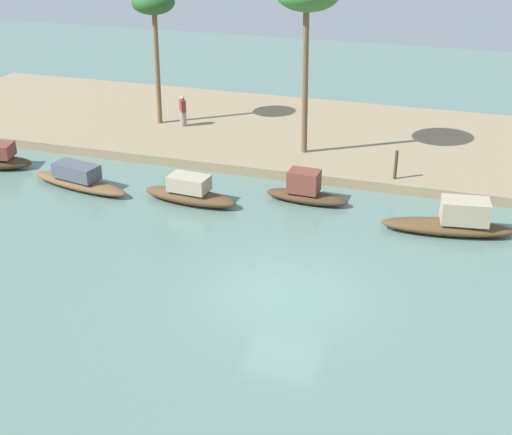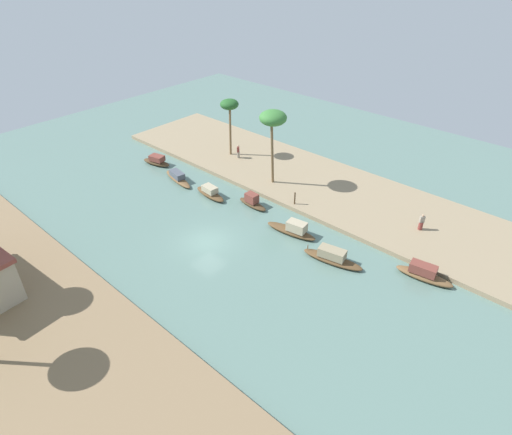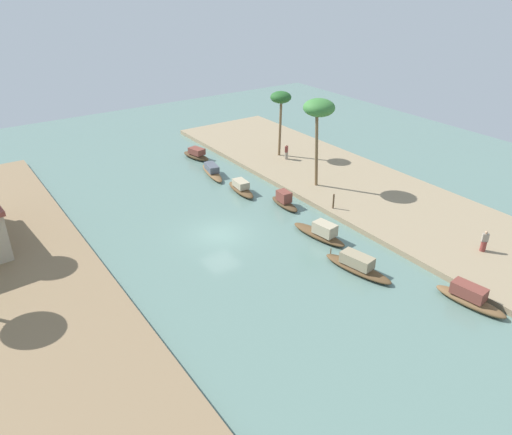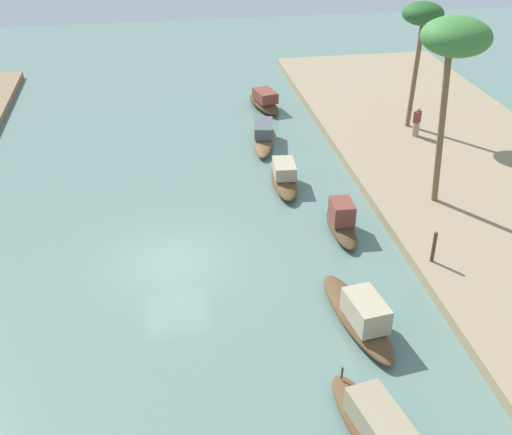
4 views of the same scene
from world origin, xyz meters
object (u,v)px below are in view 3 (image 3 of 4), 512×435
Objects in this scene: sampan_with_tall_canopy at (284,201)px; sampan_foreground at (212,171)px; sampan_downstream_large at (357,265)px; sampan_near_left_bank at (321,232)px; sampan_upstream_small at (470,298)px; sampan_with_red_awning at (241,188)px; sampan_midstream at (196,155)px; person_by_mooring at (286,152)px; mooring_post at (333,201)px; palm_tree_left_near at (319,109)px; person_on_near_bank at (484,243)px; palm_tree_left_far at (281,99)px.

sampan_with_tall_canopy reaches higher than sampan_foreground.
sampan_near_left_bank reaches higher than sampan_downstream_large.
sampan_with_tall_canopy is at bearing -5.51° from sampan_upstream_small.
sampan_with_tall_canopy reaches higher than sampan_with_red_awning.
sampan_midstream is 2.42× the size of person_by_mooring.
sampan_upstream_small is at bearing -163.54° from sampan_foreground.
sampan_with_red_awning is 10.23m from sampan_near_left_bank.
palm_tree_left_near is at bearing -22.30° from mooring_post.
person_by_mooring is (13.80, -7.43, 0.65)m from sampan_near_left_bank.
sampan_foreground is 26.42m from sampan_upstream_small.
sampan_foreground is at bearing -48.89° from person_by_mooring.
sampan_downstream_large is 3.32× the size of person_by_mooring.
person_by_mooring is at bearing -60.84° from sampan_with_red_awning.
sampan_downstream_large is at bearing 18.22° from person_on_near_bank.
person_on_near_bank is (2.83, -5.58, 0.58)m from sampan_upstream_small.
person_by_mooring is (-6.29, -6.96, 0.68)m from sampan_midstream.
palm_tree_left_near reaches higher than palm_tree_left_far.
sampan_near_left_bank is at bearing -22.28° from sampan_downstream_large.
person_on_near_bank is 11.56m from mooring_post.
sampan_with_red_awning is 5.00m from sampan_foreground.
sampan_with_tall_canopy is 14.29m from sampan_midstream.
sampan_foreground is at bearing 89.49° from palm_tree_left_far.
sampan_near_left_bank is 11.26m from sampan_upstream_small.
person_on_near_bank is (-3.51, -8.51, 0.62)m from sampan_downstream_large.
person_by_mooring reaches higher than sampan_downstream_large.
sampan_foreground is (15.22, 0.44, -0.08)m from sampan_near_left_bank.
mooring_post reaches higher than sampan_downstream_large.
person_by_mooring is (-1.43, -7.88, 0.73)m from sampan_foreground.
sampan_foreground is at bearing 17.75° from mooring_post.
mooring_post is at bearing -147.85° from sampan_with_red_awning.
person_by_mooring reaches higher than mooring_post.
mooring_post is at bearing 177.04° from sampan_midstream.
sampan_midstream is at bearing 0.52° from sampan_foreground.
sampan_downstream_large is 3.36× the size of person_on_near_bank.
person_on_near_bank reaches higher than sampan_with_red_awning.
sampan_midstream is 31.21m from sampan_upstream_small.
sampan_downstream_large is at bearing 151.63° from palm_tree_left_near.
sampan_foreground is 24.81m from person_on_near_bank.
sampan_upstream_small is at bearing 173.29° from mooring_post.
palm_tree_left_near is at bearing -72.28° from sampan_with_tall_canopy.
sampan_downstream_large is 0.79× the size of palm_tree_left_far.
sampan_near_left_bank reaches higher than sampan_upstream_small.
sampan_with_tall_canopy is 10.21m from person_by_mooring.
palm_tree_left_near is at bearing -39.41° from sampan_downstream_large.
palm_tree_left_far is (19.89, -8.54, 5.76)m from sampan_downstream_large.
mooring_post is (10.85, 3.97, -0.02)m from person_on_near_bank.
person_by_mooring is at bearing -36.40° from sampan_near_left_bank.
sampan_upstream_small is 2.88× the size of person_on_near_bank.
sampan_upstream_small is (-11.08, -1.99, 0.00)m from sampan_near_left_bank.
sampan_downstream_large is 24.87m from sampan_midstream.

